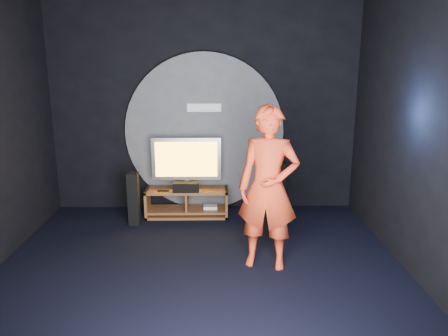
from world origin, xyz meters
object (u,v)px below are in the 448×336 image
at_px(tv, 186,161).
at_px(subwoofer, 272,217).
at_px(tower_speaker_left, 134,199).
at_px(media_console, 187,204).
at_px(tower_speaker_right, 280,186).
at_px(player, 268,188).

distance_m(tv, subwoofer, 1.62).
xyz_separation_m(tower_speaker_left, subwoofer, (2.11, -0.13, -0.25)).
height_order(media_console, tower_speaker_right, tower_speaker_right).
distance_m(media_console, player, 2.22).
distance_m(subwoofer, player, 1.54).
distance_m(tower_speaker_left, tower_speaker_right, 2.43).
bearing_deg(tower_speaker_right, media_console, -169.01).
bearing_deg(media_console, tv, 96.30).
relative_size(tower_speaker_left, player, 0.41).
bearing_deg(tower_speaker_left, media_console, 24.22).
relative_size(media_console, player, 0.66).
bearing_deg(tower_speaker_left, player, -36.66).
height_order(tower_speaker_left, tower_speaker_right, same).
relative_size(subwoofer, player, 0.15).
xyz_separation_m(tv, subwoofer, (1.32, -0.56, -0.75)).
xyz_separation_m(tv, player, (1.10, -1.83, 0.09)).
distance_m(tv, tower_speaker_left, 1.02).
height_order(tower_speaker_right, subwoofer, tower_speaker_right).
xyz_separation_m(tower_speaker_left, tower_speaker_right, (2.34, 0.66, 0.00)).
distance_m(media_console, subwoofer, 1.41).
relative_size(tv, subwoofer, 3.60).
relative_size(tower_speaker_left, tower_speaker_right, 1.00).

